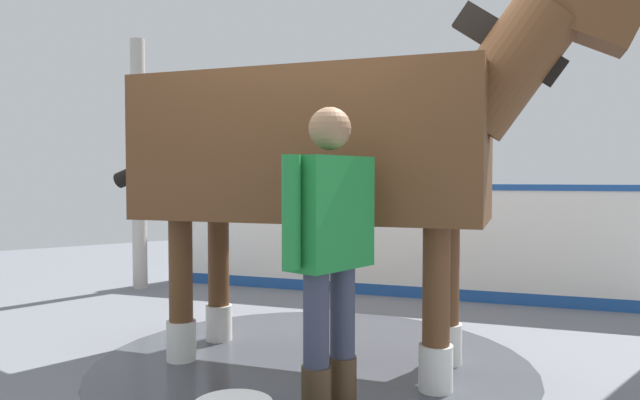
{
  "coord_description": "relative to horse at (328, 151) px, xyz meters",
  "views": [
    {
      "loc": [
        -2.0,
        -3.16,
        1.26
      ],
      "look_at": [
        -0.09,
        -0.34,
        1.12
      ],
      "focal_mm": 32.64,
      "sensor_mm": 36.0,
      "label": 1
    }
  ],
  "objects": [
    {
      "name": "horse",
      "position": [
        0.0,
        0.0,
        0.0
      ],
      "size": [
        2.37,
        3.0,
        2.5
      ],
      "rotation": [
        0.0,
        0.0,
        -0.93
      ],
      "color": "brown",
      "rests_on": "ground"
    },
    {
      "name": "barrier_wall",
      "position": [
        1.81,
        1.48,
        -0.88
      ],
      "size": [
        3.27,
        4.35,
        1.18
      ],
      "color": "white",
      "rests_on": "ground"
    },
    {
      "name": "handler",
      "position": [
        -0.53,
        -0.77,
        -0.51
      ],
      "size": [
        0.63,
        0.33,
        1.6
      ],
      "rotation": [
        0.0,
        0.0,
        1.84
      ],
      "color": "#47331E",
      "rests_on": "ground"
    },
    {
      "name": "roof_post_far",
      "position": [
        -0.24,
        3.37,
        -0.04
      ],
      "size": [
        0.16,
        0.16,
        2.78
      ],
      "primitive_type": "cylinder",
      "color": "#B7B2A8",
      "rests_on": "ground"
    },
    {
      "name": "wet_patch",
      "position": [
        -0.07,
        0.09,
        -1.43
      ],
      "size": [
        2.94,
        2.94,
        0.0
      ],
      "primitive_type": "cylinder",
      "color": "#42444C",
      "rests_on": "ground"
    },
    {
      "name": "ground_plane",
      "position": [
        -0.21,
        -0.0,
        -1.44
      ],
      "size": [
        16.0,
        16.0,
        0.02
      ],
      "primitive_type": "cube",
      "color": "slate"
    }
  ]
}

